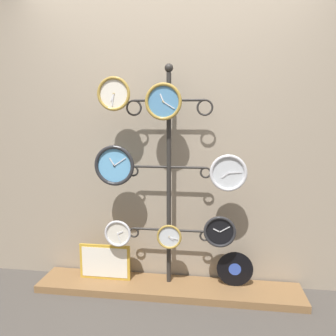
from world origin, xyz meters
name	(u,v)px	position (x,y,z in m)	size (l,w,h in m)	color
ground_plane	(161,316)	(0.00, 0.00, 0.00)	(12.00, 12.00, 0.00)	#47423D
shop_wall	(171,123)	(0.00, 0.57, 1.40)	(4.40, 0.04, 2.80)	gray
low_shelf	(168,288)	(0.00, 0.35, 0.03)	(2.20, 0.36, 0.06)	brown
display_stand	(169,206)	(0.00, 0.41, 0.72)	(0.70, 0.32, 1.86)	#282623
clock_top_left	(114,94)	(-0.42, 0.31, 1.63)	(0.26, 0.04, 0.26)	silver
clock_top_center	(163,102)	(-0.03, 0.32, 1.56)	(0.28, 0.04, 0.28)	#4C84B2
clock_middle_left	(114,166)	(-0.42, 0.30, 1.07)	(0.33, 0.04, 0.33)	#60A8DB
clock_middle_right	(228,173)	(0.47, 0.29, 1.03)	(0.28, 0.04, 0.28)	silver
clock_bottom_left	(118,233)	(-0.41, 0.30, 0.51)	(0.22, 0.04, 0.22)	silver
clock_bottom_center	(169,237)	(0.02, 0.31, 0.49)	(0.20, 0.04, 0.20)	silver
clock_bottom_right	(220,232)	(0.42, 0.31, 0.56)	(0.25, 0.04, 0.25)	black
vinyl_record	(235,269)	(0.55, 0.40, 0.21)	(0.30, 0.01, 0.30)	black
picture_frame	(105,262)	(-0.55, 0.38, 0.21)	(0.44, 0.02, 0.31)	gold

